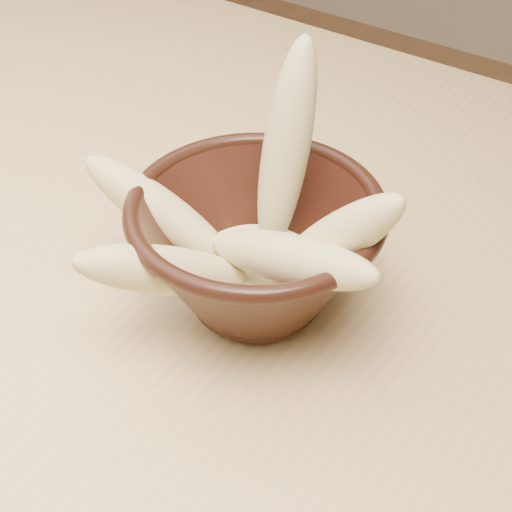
# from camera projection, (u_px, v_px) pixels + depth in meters

# --- Properties ---
(table) EXTENTS (1.20, 0.80, 0.75)m
(table) POSITION_uv_depth(u_px,v_px,m) (126.00, 258.00, 0.69)
(table) COLOR tan
(table) RESTS_ON ground
(bowl) EXTENTS (0.18, 0.18, 0.10)m
(bowl) POSITION_uv_depth(u_px,v_px,m) (256.00, 247.00, 0.49)
(bowl) COLOR black
(bowl) RESTS_ON table
(milk_puddle) EXTENTS (0.10, 0.10, 0.01)m
(milk_puddle) POSITION_uv_depth(u_px,v_px,m) (256.00, 272.00, 0.51)
(milk_puddle) COLOR #FEF8CC
(milk_puddle) RESTS_ON bowl
(banana_upright) EXTENTS (0.04, 0.07, 0.16)m
(banana_upright) POSITION_uv_depth(u_px,v_px,m) (286.00, 150.00, 0.49)
(banana_upright) COLOR #D4C77D
(banana_upright) RESTS_ON bowl
(banana_left) EXTENTS (0.13, 0.07, 0.10)m
(banana_left) POSITION_uv_depth(u_px,v_px,m) (161.00, 213.00, 0.50)
(banana_left) COLOR #D4C77D
(banana_left) RESTS_ON bowl
(banana_right) EXTENTS (0.11, 0.05, 0.12)m
(banana_right) POSITION_uv_depth(u_px,v_px,m) (334.00, 241.00, 0.46)
(banana_right) COLOR #D4C77D
(banana_right) RESTS_ON bowl
(banana_across) EXTENTS (0.15, 0.04, 0.08)m
(banana_across) POSITION_uv_depth(u_px,v_px,m) (288.00, 258.00, 0.45)
(banana_across) COLOR #D4C77D
(banana_across) RESTS_ON bowl
(banana_front) EXTENTS (0.09, 0.13, 0.09)m
(banana_front) POSITION_uv_depth(u_px,v_px,m) (167.00, 271.00, 0.46)
(banana_front) COLOR #D4C77D
(banana_front) RESTS_ON bowl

